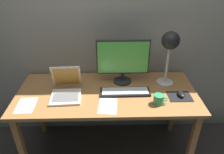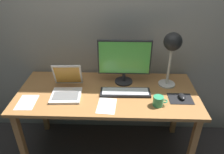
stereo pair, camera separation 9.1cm
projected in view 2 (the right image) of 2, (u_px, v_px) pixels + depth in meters
ground_plane at (108, 149)px, 2.29m from camera, size 4.80×4.80×0.00m
back_wall at (109, 17)px, 1.99m from camera, size 4.80×0.06×2.60m
desk at (107, 99)px, 1.96m from camera, size 1.60×0.70×0.74m
monitor at (124, 60)px, 1.94m from camera, size 0.48×0.17×0.42m
keyboard_main at (125, 92)px, 1.89m from camera, size 0.44×0.15×0.03m
laptop at (67, 86)px, 1.88m from camera, size 0.27×0.33×0.24m
desk_lamp at (172, 46)px, 1.83m from camera, size 0.16×0.16×0.51m
mousepad at (180, 99)px, 1.82m from camera, size 0.20×0.16×0.00m
mouse at (182, 96)px, 1.82m from camera, size 0.06×0.10×0.03m
coffee_mug at (158, 101)px, 1.72m from camera, size 0.12×0.08×0.08m
paper_sheet_near_mouse at (27, 102)px, 1.78m from camera, size 0.15×0.21×0.00m
paper_sheet_by_keyboard at (107, 106)px, 1.74m from camera, size 0.16×0.22×0.00m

